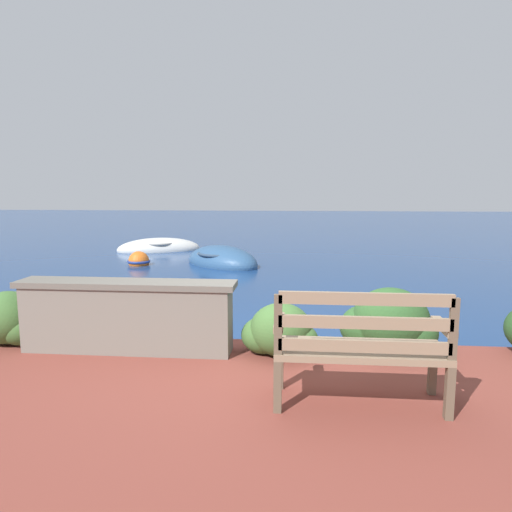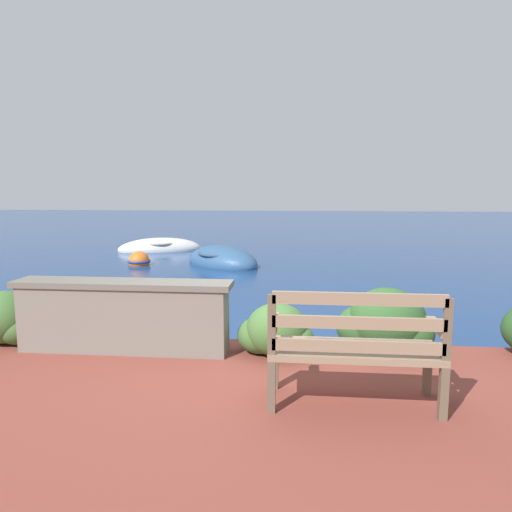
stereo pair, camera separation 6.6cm
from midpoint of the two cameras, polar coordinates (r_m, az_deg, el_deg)
The scene contains 10 objects.
ground_plane at distance 5.23m, azimuth 0.66°, elevation -12.73°, with size 80.00×80.00×0.00m.
park_bench at distance 3.59m, azimuth 12.40°, elevation -10.86°, with size 1.31×0.48×0.93m.
stone_wall at distance 4.92m, azimuth -16.16°, elevation -7.18°, with size 2.25×0.39×0.73m.
hedge_clump_far_left at distance 5.69m, azimuth -28.94°, elevation -7.09°, with size 0.84×0.61×0.57m.
hedge_clump_left at distance 5.09m, azimuth -13.84°, elevation -7.67°, with size 0.94×0.68×0.64m.
hedge_clump_centre at distance 4.65m, azimuth 2.58°, elevation -9.56°, with size 0.78×0.56×0.53m.
hedge_clump_right at distance 4.92m, azimuth 15.89°, elevation -8.16°, with size 0.98×0.70×0.67m.
rowboat_nearest at distance 11.69m, azimuth -4.43°, elevation -0.74°, with size 2.55×2.44×0.87m.
rowboat_mid at distance 14.74m, azimuth -12.14°, elevation 0.87°, with size 2.78×1.98×0.72m.
mooring_buoy at distance 12.01m, azimuth -14.59°, elevation -0.66°, with size 0.58×0.58×0.53m.
Camera 1 is at (0.35, -4.88, 1.85)m, focal length 32.00 mm.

